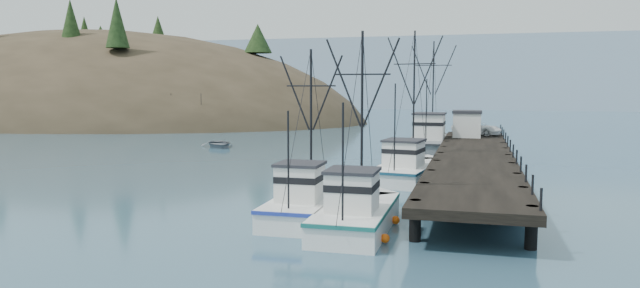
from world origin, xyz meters
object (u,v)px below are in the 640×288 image
object	(u,v)px
pier	(474,157)
trawler_far	(409,169)
pickup_truck	(477,128)
trawler_near	(358,213)
pier_shed	(467,124)
trawler_mid	(307,204)
motorboat	(219,147)
work_vessel	(431,143)

from	to	relation	value
pier	trawler_far	distance (m)	5.28
pier	pickup_truck	xyz separation A→B (m)	(0.27, 18.00, 1.05)
trawler_near	pier_shed	distance (m)	33.94
trawler_far	pickup_truck	distance (m)	20.44
trawler_mid	pier_shed	xyz separation A→B (m)	(8.13, 31.93, 2.60)
pier_shed	pickup_truck	distance (m)	3.08
trawler_far	motorboat	bearing A→B (deg)	144.35
trawler_near	motorboat	world-z (taller)	trawler_near
trawler_far	pickup_truck	size ratio (longest dim) A/B	2.27
trawler_mid	work_vessel	bearing A→B (deg)	82.12
trawler_far	pier_shed	size ratio (longest dim) A/B	3.78
pier	trawler_mid	world-z (taller)	trawler_mid
work_vessel	motorboat	size ratio (longest dim) A/B	2.71
trawler_near	trawler_far	world-z (taller)	trawler_far
trawler_mid	trawler_far	size ratio (longest dim) A/B	0.81
pier	work_vessel	xyz separation A→B (m)	(-4.52, 15.11, -0.46)
pickup_truck	motorboat	world-z (taller)	pickup_truck
trawler_far	motorboat	distance (m)	30.64
pier	trawler_mid	bearing A→B (deg)	-118.06
trawler_near	pickup_truck	bearing A→B (deg)	80.64
work_vessel	pickup_truck	size ratio (longest dim) A/B	2.78
trawler_near	pier_shed	world-z (taller)	trawler_near
trawler_mid	trawler_far	bearing A→B (deg)	75.17
trawler_near	pier_shed	size ratio (longest dim) A/B	3.30
pier	motorboat	xyz separation A→B (m)	(-29.83, 16.18, -1.69)
trawler_near	motorboat	size ratio (longest dim) A/B	1.93
pier	trawler_far	world-z (taller)	trawler_far
trawler_mid	pickup_truck	size ratio (longest dim) A/B	1.83
trawler_mid	motorboat	distance (m)	39.00
pier	pickup_truck	bearing A→B (deg)	89.15
pier	trawler_near	bearing A→B (deg)	-107.36
work_vessel	trawler_far	bearing A→B (deg)	-91.43
pier_shed	work_vessel	bearing A→B (deg)	-178.86
trawler_near	motorboat	xyz separation A→B (m)	(-24.11, 34.46, -0.82)
pier_shed	pier	bearing A→B (deg)	-87.03
work_vessel	pier_shed	distance (m)	4.32
pier	motorboat	world-z (taller)	pier
pier	pier_shed	world-z (taller)	pier_shed
trawler_near	motorboat	bearing A→B (deg)	124.98
pier	motorboat	distance (m)	33.97
pier	trawler_mid	distance (m)	18.99
trawler_mid	pickup_truck	bearing A→B (deg)	75.18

